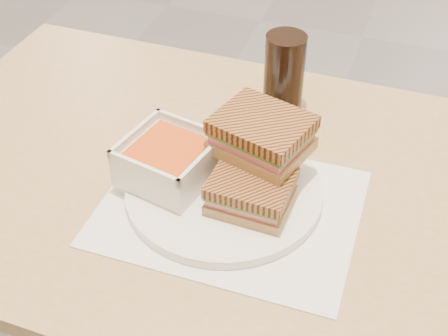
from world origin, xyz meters
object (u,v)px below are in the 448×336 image
(main_table, at_px, (248,232))
(panini_lower, at_px, (251,192))
(cola_glass, at_px, (284,75))
(soup_bowl, at_px, (169,162))
(plate, at_px, (224,190))

(main_table, height_order, panini_lower, panini_lower)
(cola_glass, bearing_deg, soup_bowl, -113.98)
(panini_lower, bearing_deg, soup_bowl, 172.37)
(main_table, relative_size, soup_bowl, 8.02)
(main_table, height_order, plate, plate)
(panini_lower, xyz_separation_m, cola_glass, (-0.03, 0.27, 0.03))
(plate, height_order, soup_bowl, soup_bowl)
(main_table, relative_size, cola_glass, 7.98)
(cola_glass, bearing_deg, main_table, -88.66)
(cola_glass, bearing_deg, panini_lower, -84.60)
(plate, distance_m, cola_glass, 0.26)
(main_table, bearing_deg, cola_glass, 91.34)
(panini_lower, bearing_deg, plate, 155.01)
(panini_lower, bearing_deg, cola_glass, 95.40)
(main_table, bearing_deg, plate, -126.02)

